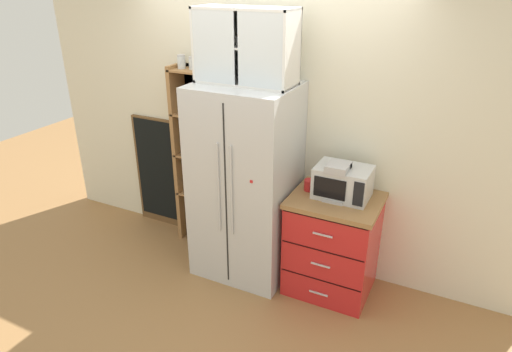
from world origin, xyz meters
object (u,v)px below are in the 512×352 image
bottle_green (336,186)px  bottle_clear (336,185)px  mug_red (309,185)px  refrigerator (246,183)px  microwave (343,182)px  coffee_maker (338,180)px  chalkboard_menu (160,172)px

bottle_green → bottle_clear: bottle_clear is taller
bottle_clear → mug_red: bearing=163.2°
mug_red → bottle_clear: (0.25, -0.08, 0.08)m
mug_red → refrigerator: bearing=-171.3°
mug_red → bottle_green: 0.27m
mug_red → bottle_green: bottle_green is taller
bottle_clear → bottle_green: bearing=90.0°
bottle_green → microwave: bearing=70.7°
coffee_maker → bottle_green: 0.05m
mug_red → bottle_clear: 0.27m
refrigerator → mug_red: refrigerator is taller
microwave → bottle_clear: bottle_clear is taller
coffee_maker → mug_red: size_ratio=2.54×
bottle_clear → chalkboard_menu: size_ratio=0.25×
bottle_green → bottle_clear: (0.00, -0.00, 0.01)m
bottle_clear → chalkboard_menu: chalkboard_menu is taller
coffee_maker → chalkboard_menu: size_ratio=0.26×
refrigerator → chalkboard_menu: refrigerator is taller
bottle_green → bottle_clear: bearing=-90.0°
chalkboard_menu → microwave: bearing=-6.3°
refrigerator → microwave: 0.86m
refrigerator → mug_red: 0.57m
refrigerator → bottle_green: refrigerator is taller
refrigerator → bottle_green: 0.82m
microwave → chalkboard_menu: bearing=173.7°
chalkboard_menu → bottle_clear: bearing=-8.8°
microwave → mug_red: 0.29m
microwave → bottle_green: 0.09m
microwave → bottle_green: size_ratio=1.54×
coffee_maker → bottle_green: bearing=-90.0°
bottle_green → refrigerator: bearing=-179.2°
chalkboard_menu → refrigerator: bearing=-14.9°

